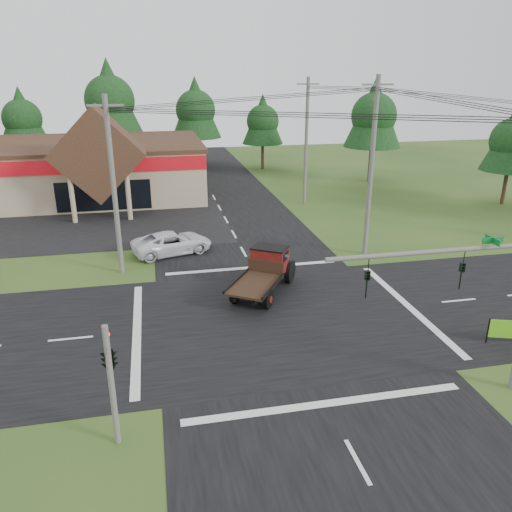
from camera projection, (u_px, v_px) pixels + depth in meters
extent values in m
plane|color=#284819|center=(280.00, 319.00, 25.04)|extent=(120.00, 120.00, 0.00)
cube|color=black|center=(280.00, 318.00, 25.03)|extent=(12.00, 120.00, 0.02)
cube|color=black|center=(280.00, 318.00, 25.03)|extent=(120.00, 12.00, 0.02)
cube|color=black|center=(51.00, 226.00, 39.77)|extent=(28.00, 14.00, 0.02)
cube|color=tan|center=(45.00, 171.00, 48.61)|extent=(30.00, 15.00, 5.00)
cube|color=#392717|center=(41.00, 144.00, 47.72)|extent=(30.40, 15.40, 0.30)
cube|color=#AA0D15|center=(25.00, 169.00, 41.13)|extent=(30.00, 0.12, 1.20)
cube|color=#392717|center=(98.00, 153.00, 40.99)|extent=(7.78, 4.00, 7.78)
cylinder|color=tan|center=(72.00, 199.00, 40.16)|extent=(0.40, 0.40, 4.00)
cylinder|color=tan|center=(128.00, 196.00, 41.00)|extent=(0.40, 0.40, 4.00)
cube|color=black|center=(104.00, 196.00, 43.21)|extent=(8.00, 0.08, 2.60)
cylinder|color=#595651|center=(439.00, 251.00, 16.73)|extent=(8.00, 0.16, 0.16)
imported|color=black|center=(461.00, 276.00, 17.27)|extent=(0.16, 0.20, 1.00)
imported|color=black|center=(367.00, 285.00, 16.60)|extent=(0.16, 0.20, 1.00)
cube|color=#0C6626|center=(493.00, 240.00, 17.03)|extent=(0.80, 0.04, 0.22)
cylinder|color=#595651|center=(112.00, 387.00, 15.95)|extent=(0.20, 0.20, 4.40)
imported|color=black|center=(107.00, 343.00, 15.61)|extent=(0.53, 2.48, 1.00)
sphere|color=#FF0C0C|center=(107.00, 335.00, 15.68)|extent=(0.18, 0.18, 0.18)
cylinder|color=#595651|center=(114.00, 188.00, 29.01)|extent=(0.30, 0.30, 10.50)
cube|color=#595651|center=(105.00, 105.00, 27.38)|extent=(2.00, 0.12, 0.12)
cylinder|color=#595651|center=(371.00, 169.00, 31.90)|extent=(0.30, 0.30, 11.50)
cube|color=#595651|center=(378.00, 84.00, 30.10)|extent=(2.00, 0.12, 0.12)
cylinder|color=#595651|center=(306.00, 143.00, 44.79)|extent=(0.30, 0.30, 11.20)
cube|color=#595651|center=(308.00, 84.00, 43.05)|extent=(2.00, 0.12, 0.12)
cylinder|color=#332316|center=(29.00, 160.00, 59.11)|extent=(0.36, 0.36, 3.50)
cone|color=black|center=(22.00, 116.00, 57.35)|extent=(5.60, 5.60, 6.60)
sphere|color=black|center=(22.00, 119.00, 57.45)|extent=(4.40, 4.40, 4.40)
cylinder|color=#332316|center=(115.00, 154.00, 59.93)|extent=(0.36, 0.36, 4.55)
cone|color=black|center=(109.00, 97.00, 57.64)|extent=(7.28, 7.28, 8.58)
sphere|color=black|center=(110.00, 100.00, 57.77)|extent=(5.72, 5.72, 5.72)
cylinder|color=#332316|center=(197.00, 153.00, 62.89)|extent=(0.36, 0.36, 3.85)
cone|color=black|center=(195.00, 107.00, 60.95)|extent=(6.16, 6.16, 7.26)
sphere|color=black|center=(196.00, 110.00, 61.06)|extent=(4.84, 4.84, 4.84)
cylinder|color=#332316|center=(263.00, 156.00, 62.71)|extent=(0.36, 0.36, 3.15)
cone|color=black|center=(263.00, 119.00, 61.12)|extent=(5.04, 5.04, 5.94)
sphere|color=black|center=(263.00, 121.00, 61.22)|extent=(3.96, 3.96, 3.96)
cylinder|color=#332316|center=(370.00, 164.00, 55.33)|extent=(0.36, 0.36, 3.85)
cone|color=black|center=(374.00, 112.00, 53.39)|extent=(6.16, 6.16, 7.26)
sphere|color=black|center=(374.00, 116.00, 53.51)|extent=(4.84, 4.84, 4.84)
cylinder|color=#332316|center=(504.00, 187.00, 45.98)|extent=(0.36, 0.36, 3.15)
imported|color=white|center=(172.00, 243.00, 33.76)|extent=(5.84, 3.87, 1.49)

